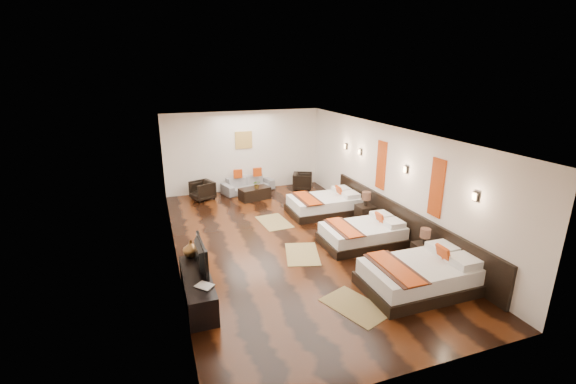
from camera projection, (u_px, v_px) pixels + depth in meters
name	position (u px, v px, depth m)	size (l,w,h in m)	color
floor	(289.00, 242.00, 9.81)	(5.50, 9.50, 0.01)	black
ceiling	(290.00, 131.00, 8.96)	(5.50, 9.50, 0.01)	white
back_wall	(244.00, 151.00, 13.65)	(5.50, 0.01, 2.80)	silver
left_wall	(172.00, 201.00, 8.51)	(0.01, 9.50, 2.80)	silver
right_wall	(387.00, 179.00, 10.26)	(0.01, 9.50, 2.80)	silver
headboard_panel	(401.00, 223.00, 9.82)	(0.08, 6.60, 0.90)	black
bed_near	(420.00, 275.00, 7.65)	(2.22, 1.40, 0.85)	black
bed_mid	(363.00, 234.00, 9.64)	(2.00, 1.26, 0.76)	black
bed_far	(325.00, 204.00, 11.69)	(2.10, 1.32, 0.80)	black
nightstand_a	(423.00, 251.00, 8.67)	(0.42, 0.42, 0.83)	black
nightstand_b	(365.00, 212.00, 10.93)	(0.46, 0.46, 0.92)	black
jute_mat_near	(355.00, 306.00, 7.15)	(0.75, 1.20, 0.01)	olive
jute_mat_mid	(302.00, 254.00, 9.16)	(0.75, 1.20, 0.01)	olive
jute_mat_far	(274.00, 222.00, 11.06)	(0.75, 1.20, 0.01)	olive
tv_console	(198.00, 289.00, 7.22)	(0.50, 1.80, 0.55)	black
tv	(197.00, 256.00, 7.26)	(1.01, 0.13, 0.58)	black
book	(200.00, 289.00, 6.68)	(0.22, 0.30, 0.03)	black
figurine	(191.00, 248.00, 7.83)	(0.33, 0.33, 0.34)	brown
sofa	(248.00, 184.00, 13.74)	(1.83, 0.72, 0.53)	gray
armchair_left	(202.00, 190.00, 12.90)	(0.67, 0.69, 0.63)	black
armchair_right	(303.00, 181.00, 13.94)	(0.66, 0.68, 0.62)	black
coffee_table	(255.00, 194.00, 12.94)	(1.00, 0.50, 0.40)	black
table_plant	(257.00, 184.00, 12.79)	(0.25, 0.22, 0.28)	#2E5E1F
orange_panel_a	(437.00, 188.00, 8.46)	(0.04, 0.40, 1.30)	#D86014
orange_panel_b	(381.00, 165.00, 10.44)	(0.04, 0.40, 1.30)	#D86014
sconce_near	(476.00, 196.00, 7.42)	(0.07, 0.12, 0.18)	black
sconce_mid	(406.00, 169.00, 9.39)	(0.07, 0.12, 0.18)	black
sconce_far	(360.00, 152.00, 11.37)	(0.07, 0.12, 0.18)	black
sconce_lounge	(346.00, 146.00, 12.18)	(0.07, 0.12, 0.18)	black
gold_artwork	(244.00, 140.00, 13.51)	(0.60, 0.04, 0.60)	#AD873F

